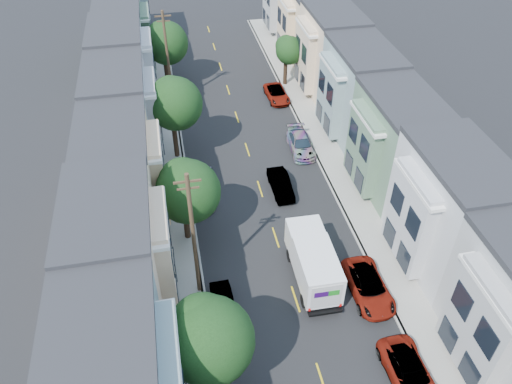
{
  "coord_description": "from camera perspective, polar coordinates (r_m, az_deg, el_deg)",
  "views": [
    {
      "loc": [
        -6.78,
        -20.37,
        27.16
      ],
      "look_at": [
        -0.93,
        9.07,
        2.2
      ],
      "focal_mm": 35.0,
      "sensor_mm": 36.0,
      "label": 1
    }
  ],
  "objects": [
    {
      "name": "tree_d",
      "position": [
        44.2,
        -9.3,
        9.87
      ],
      "size": [
        4.7,
        4.7,
        7.88
      ],
      "color": "black",
      "rests_on": "ground"
    },
    {
      "name": "parked_left_c",
      "position": [
        33.46,
        -3.71,
        -12.82
      ],
      "size": [
        1.46,
        3.85,
        1.27
      ],
      "primitive_type": "imported",
      "rotation": [
        0.0,
        0.0,
        0.03
      ],
      "color": "#B5B8C2",
      "rests_on": "ground"
    },
    {
      "name": "tree_b",
      "position": [
        26.92,
        -5.47,
        -16.58
      ],
      "size": [
        4.7,
        4.7,
        7.2
      ],
      "color": "black",
      "rests_on": "ground"
    },
    {
      "name": "curb_right",
      "position": [
        46.36,
        7.07,
        3.66
      ],
      "size": [
        0.3,
        70.0,
        0.15
      ],
      "primitive_type": "cube",
      "color": "gray",
      "rests_on": "ground"
    },
    {
      "name": "centerline",
      "position": [
        45.1,
        -0.31,
        2.73
      ],
      "size": [
        0.12,
        70.0,
        0.01
      ],
      "primitive_type": "cube",
      "color": "gold",
      "rests_on": "ground"
    },
    {
      "name": "townhouse_row_left",
      "position": [
        44.81,
        -14.45,
        0.97
      ],
      "size": [
        5.0,
        70.0,
        8.5
      ],
      "primitive_type": "cube",
      "color": "slate",
      "rests_on": "ground"
    },
    {
      "name": "road_slab",
      "position": [
        45.1,
        -0.31,
        2.74
      ],
      "size": [
        12.0,
        70.0,
        0.02
      ],
      "primitive_type": "cube",
      "color": "black",
      "rests_on": "ground"
    },
    {
      "name": "tree_c",
      "position": [
        35.75,
        -7.91,
        0.01
      ],
      "size": [
        4.7,
        4.7,
        6.89
      ],
      "color": "black",
      "rests_on": "ground"
    },
    {
      "name": "parked_right_c",
      "position": [
        47.19,
        5.11,
        5.52
      ],
      "size": [
        2.24,
        4.96,
        1.47
      ],
      "primitive_type": "imported",
      "rotation": [
        0.0,
        0.0,
        -0.04
      ],
      "color": "black",
      "rests_on": "ground"
    },
    {
      "name": "tree_e",
      "position": [
        57.15,
        -10.29,
        16.38
      ],
      "size": [
        4.7,
        4.7,
        7.42
      ],
      "color": "black",
      "rests_on": "ground"
    },
    {
      "name": "parked_right_b",
      "position": [
        35.07,
        12.71,
        -10.53
      ],
      "size": [
        2.45,
        5.24,
        1.45
      ],
      "primitive_type": "imported",
      "rotation": [
        0.0,
        0.0,
        0.01
      ],
      "color": "silver",
      "rests_on": "ground"
    },
    {
      "name": "townhouse_row_right",
      "position": [
        48.06,
        12.89,
        4.22
      ],
      "size": [
        5.0,
        70.0,
        8.5
      ],
      "primitive_type": "cube",
      "color": "slate",
      "rests_on": "ground"
    },
    {
      "name": "curb_left",
      "position": [
        44.55,
        -7.97,
        1.86
      ],
      "size": [
        0.3,
        70.0,
        0.15
      ],
      "primitive_type": "cube",
      "color": "gray",
      "rests_on": "ground"
    },
    {
      "name": "parked_left_d",
      "position": [
        41.77,
        -6.11,
        0.19
      ],
      "size": [
        2.44,
        4.88,
        1.41
      ],
      "primitive_type": "imported",
      "rotation": [
        0.0,
        0.0,
        -0.1
      ],
      "color": "black",
      "rests_on": "ground"
    },
    {
      "name": "lead_sedan",
      "position": [
        42.18,
        2.83,
        0.86
      ],
      "size": [
        1.58,
        4.29,
        1.42
      ],
      "primitive_type": "imported",
      "rotation": [
        0.0,
        0.0,
        0.02
      ],
      "color": "black",
      "rests_on": "ground"
    },
    {
      "name": "tree_far_r",
      "position": [
        57.07,
        3.76,
        15.79
      ],
      "size": [
        3.1,
        3.1,
        5.66
      ],
      "color": "black",
      "rests_on": "ground"
    },
    {
      "name": "fedex_truck",
      "position": [
        34.58,
        6.54,
        -7.88
      ],
      "size": [
        2.51,
        6.53,
        3.13
      ],
      "rotation": [
        0.0,
        0.0,
        -0.02
      ],
      "color": "white",
      "rests_on": "ground"
    },
    {
      "name": "parked_right_a",
      "position": [
        31.84,
        17.15,
        -19.32
      ],
      "size": [
        2.41,
        5.07,
        1.4
      ],
      "primitive_type": "imported",
      "rotation": [
        0.0,
        0.0,
        0.02
      ],
      "color": "#3C4244",
      "rests_on": "ground"
    },
    {
      "name": "ground",
      "position": [
        34.62,
        4.54,
        -12.11
      ],
      "size": [
        160.0,
        160.0,
        0.0
      ],
      "primitive_type": "plane",
      "color": "black",
      "rests_on": "ground"
    },
    {
      "name": "parked_right_d",
      "position": [
        55.42,
        2.37,
        11.12
      ],
      "size": [
        2.28,
        4.66,
        1.28
      ],
      "primitive_type": "imported",
      "rotation": [
        0.0,
        0.0,
        0.04
      ],
      "color": "#0E1932",
      "rests_on": "ground"
    },
    {
      "name": "utility_pole_near",
      "position": [
        31.38,
        -7.14,
        -5.18
      ],
      "size": [
        1.6,
        0.26,
        10.0
      ],
      "color": "#42301E",
      "rests_on": "ground"
    },
    {
      "name": "sidewalk_left",
      "position": [
        44.55,
        -9.63,
        1.66
      ],
      "size": [
        2.6,
        70.0,
        0.15
      ],
      "primitive_type": "cube",
      "color": "gray",
      "rests_on": "ground"
    },
    {
      "name": "sidewalk_right",
      "position": [
        46.73,
        8.59,
        3.83
      ],
      "size": [
        2.6,
        70.0,
        0.15
      ],
      "primitive_type": "cube",
      "color": "gray",
      "rests_on": "ground"
    },
    {
      "name": "utility_pole_far",
      "position": [
        53.14,
        -10.03,
        14.69
      ],
      "size": [
        1.6,
        0.26,
        10.0
      ],
      "color": "#42301E",
      "rests_on": "ground"
    }
  ]
}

